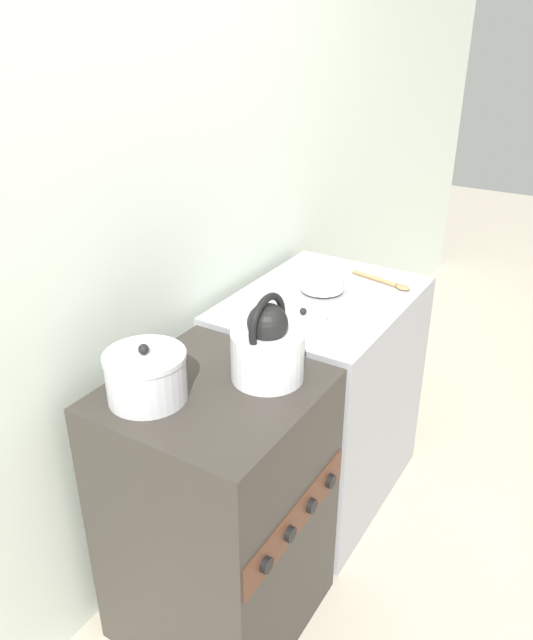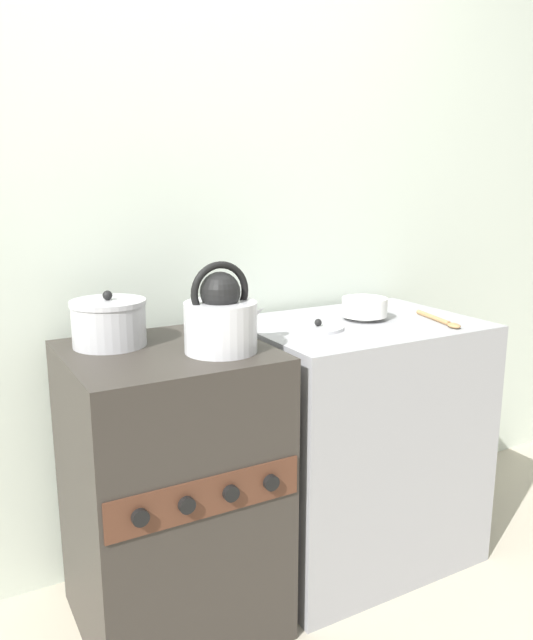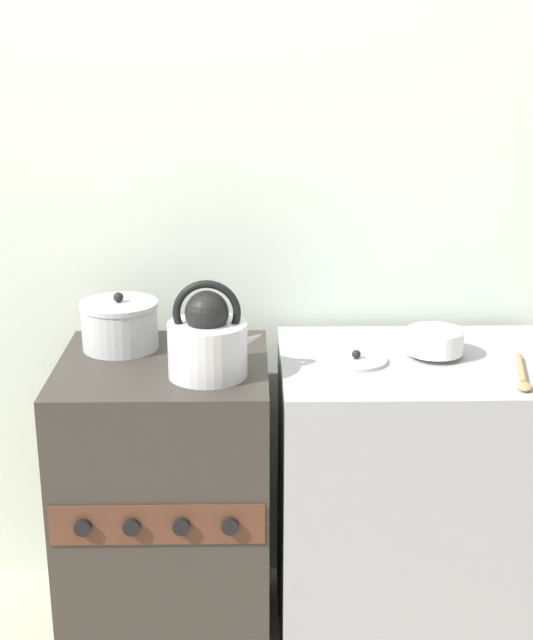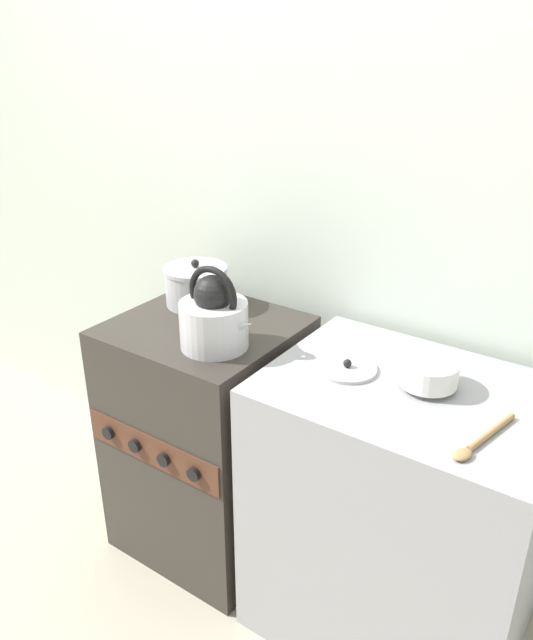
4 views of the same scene
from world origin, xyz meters
The scene contains 9 objects.
ground_plane centered at (0.00, 0.00, 0.00)m, with size 12.00×12.00×0.00m, color #B2A893.
wall_back centered at (0.00, 0.65, 1.25)m, with size 7.00×0.06×2.50m.
stove centered at (0.00, 0.27, 0.44)m, with size 0.57×0.56×0.88m.
counter centered at (0.71, 0.29, 0.44)m, with size 0.78×0.58×0.87m.
kettle centered at (0.13, 0.17, 0.97)m, with size 0.25×0.20×0.26m.
cooking_pot centered at (-0.13, 0.39, 0.94)m, with size 0.22×0.22×0.16m.
enamel_bowl centered at (0.74, 0.31, 0.92)m, with size 0.16×0.16×0.08m.
loose_pot_lid centered at (0.52, 0.27, 0.88)m, with size 0.17×0.17×0.03m.
wooden_spoon centered at (0.94, 0.15, 0.88)m, with size 0.08×0.25×0.02m.
Camera 4 is at (1.21, -1.11, 1.74)m, focal length 35.00 mm.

